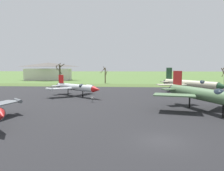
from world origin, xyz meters
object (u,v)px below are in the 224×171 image
at_px(jet_fighter_front_right, 191,84).
at_px(jet_fighter_rear_left, 76,87).
at_px(jet_fighter_rear_center, 207,95).
at_px(info_placard_rear_left, 92,99).
at_px(visitor_building, 49,72).

height_order(jet_fighter_front_right, jet_fighter_rear_left, jet_fighter_front_right).
distance_m(jet_fighter_front_right, jet_fighter_rear_center, 20.52).
height_order(jet_fighter_rear_left, info_placard_rear_left, jet_fighter_rear_left).
distance_m(info_placard_rear_left, visitor_building, 70.16).
distance_m(jet_fighter_front_right, info_placard_rear_left, 23.84).
relative_size(jet_fighter_rear_center, info_placard_rear_left, 18.98).
xyz_separation_m(jet_fighter_rear_center, visitor_building, (-48.16, 70.22, 1.55)).
height_order(jet_fighter_rear_center, visitor_building, visitor_building).
xyz_separation_m(jet_fighter_rear_center, info_placard_rear_left, (-16.56, 7.67, -1.91)).
distance_m(jet_fighter_rear_center, visitor_building, 85.16).
xyz_separation_m(jet_fighter_rear_left, info_placard_rear_left, (4.64, -7.29, -1.37)).
distance_m(jet_fighter_front_right, jet_fighter_rear_left, 25.40).
relative_size(jet_fighter_rear_left, info_placard_rear_left, 13.48).
xyz_separation_m(jet_fighter_front_right, jet_fighter_rear_center, (-3.64, -20.19, 0.07)).
bearing_deg(jet_fighter_rear_left, jet_fighter_rear_center, -35.20).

